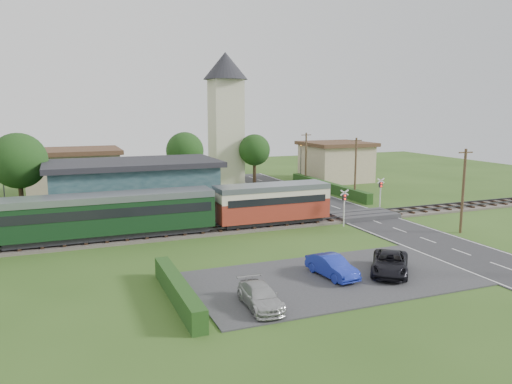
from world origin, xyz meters
name	(u,v)px	position (x,y,z in m)	size (l,w,h in m)	color
ground	(275,232)	(0.00, 0.00, 0.00)	(120.00, 120.00, 0.00)	#2D4C19
railway_track	(266,225)	(0.00, 2.00, 0.11)	(76.00, 3.20, 0.49)	#4C443D
road	(375,222)	(10.00, 0.00, 0.03)	(6.00, 70.00, 0.05)	#28282B
car_park	(332,279)	(-1.50, -12.00, 0.04)	(17.00, 9.00, 0.08)	#333335
crossing_deck	(363,215)	(10.00, 2.00, 0.23)	(6.20, 3.40, 0.45)	#333335
platform	(144,226)	(-10.00, 5.20, 0.23)	(30.00, 3.00, 0.45)	gray
equipment_hut	(42,216)	(-18.00, 5.20, 1.75)	(2.30, 2.30, 2.55)	beige
station_building	(134,188)	(-10.00, 10.99, 2.69)	(16.00, 9.00, 5.30)	#1D3E42
train	(67,217)	(-16.22, 2.00, 2.18)	(43.20, 2.90, 3.40)	#232328
church_tower	(226,108)	(5.00, 28.00, 10.23)	(6.00, 6.00, 17.60)	beige
house_west	(73,172)	(-15.00, 25.00, 2.79)	(10.80, 8.80, 5.50)	tan
house_east	(336,161)	(20.00, 24.00, 2.80)	(8.80, 8.80, 5.50)	tan
hedge_carpark	(178,291)	(-11.00, -12.00, 0.60)	(0.80, 9.00, 1.20)	#193814
hedge_roadside	(328,187)	(14.20, 16.00, 0.60)	(0.80, 18.00, 1.20)	#193814
hedge_station	(128,201)	(-10.00, 15.50, 0.65)	(22.00, 0.80, 1.30)	#193814
tree_a	(19,161)	(-20.00, 14.00, 5.38)	(5.20, 5.20, 8.00)	#332316
tree_b	(185,151)	(-2.00, 23.00, 5.02)	(4.60, 4.60, 7.34)	#332316
tree_c	(254,150)	(8.00, 25.00, 4.65)	(4.20, 4.20, 6.78)	#332316
utility_pole_b	(463,190)	(14.20, -6.00, 3.63)	(1.40, 0.22, 7.00)	#473321
utility_pole_c	(355,168)	(14.20, 10.00, 3.63)	(1.40, 0.22, 7.00)	#473321
utility_pole_d	(306,158)	(14.20, 22.00, 3.63)	(1.40, 0.22, 7.00)	#473321
crossing_signal_near	(344,202)	(6.40, -0.41, 2.14)	(0.84, 0.28, 3.28)	silver
crossing_signal_far	(381,189)	(13.60, 4.39, 2.14)	(0.84, 0.28, 3.28)	silver
streetlamp_west	(3,178)	(-22.00, 20.00, 3.04)	(0.30, 0.30, 5.15)	#3F3F47
streetlamp_east	(301,158)	(16.00, 27.00, 3.04)	(0.30, 0.30, 5.15)	#3F3F47
car_on_road	(296,190)	(9.48, 15.20, 0.61)	(1.33, 3.32, 1.13)	#012390
car_park_blue	(332,266)	(-1.41, -11.76, 0.73)	(1.38, 3.96, 1.31)	#1B2CA6
car_park_silver	(260,296)	(-7.26, -14.50, 0.66)	(1.63, 4.01, 1.16)	#B1B1B1
car_park_dark	(390,263)	(2.28, -12.53, 0.73)	(2.16, 4.68, 1.30)	black
pedestrian_near	(224,207)	(-2.64, 5.53, 1.27)	(0.60, 0.39, 1.65)	gray
pedestrian_far	(49,221)	(-17.52, 4.92, 1.33)	(0.86, 0.67, 1.76)	gray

